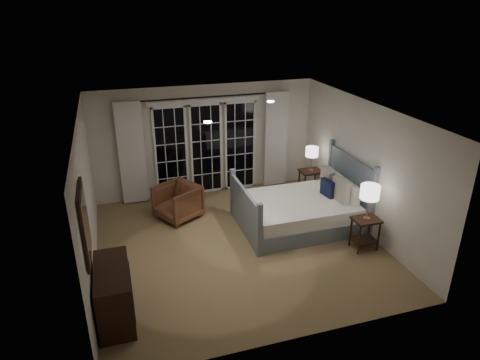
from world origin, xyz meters
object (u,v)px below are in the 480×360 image
object	(u,v)px
lamp_left	(370,192)
dresser	(114,293)
nightstand_left	(365,229)
lamp_right	(312,152)
nightstand_right	(310,179)
armchair	(178,202)
bed	(301,210)

from	to	relation	value
lamp_left	dresser	world-z (taller)	lamp_left
nightstand_left	lamp_right	world-z (taller)	lamp_right
nightstand_right	armchair	distance (m)	3.07
lamp_right	dresser	bearing A→B (deg)	-146.83
lamp_right	dresser	world-z (taller)	lamp_right
bed	nightstand_right	xyz separation A→B (m)	(0.77, 1.19, 0.08)
bed	armchair	bearing A→B (deg)	155.99
nightstand_left	lamp_right	size ratio (longest dim) A/B	1.10
nightstand_right	lamp_left	world-z (taller)	lamp_left
bed	nightstand_right	size ratio (longest dim) A/B	3.66
bed	lamp_right	distance (m)	1.60
nightstand_left	dresser	world-z (taller)	dresser
bed	armchair	distance (m)	2.51
lamp_right	dresser	xyz separation A→B (m)	(-4.42, -2.89, -0.66)
dresser	lamp_right	bearing A→B (deg)	33.17
bed	nightstand_left	world-z (taller)	bed
nightstand_left	nightstand_right	xyz separation A→B (m)	(0.05, 2.34, 0.01)
bed	lamp_right	size ratio (longest dim) A/B	4.14
armchair	lamp_right	bearing A→B (deg)	63.33
nightstand_left	nightstand_right	distance (m)	2.34
nightstand_left	dresser	xyz separation A→B (m)	(-4.37, -0.55, 0.01)
bed	dresser	distance (m)	4.02
armchair	nightstand_right	bearing A→B (deg)	63.33
lamp_right	armchair	distance (m)	3.15
bed	armchair	size ratio (longest dim) A/B	2.86
armchair	dresser	size ratio (longest dim) A/B	0.70
armchair	lamp_left	bearing A→B (deg)	24.47
bed	nightstand_right	bearing A→B (deg)	57.10
dresser	nightstand_left	bearing A→B (deg)	7.18
nightstand_left	lamp_left	xyz separation A→B (m)	(0.00, -0.00, 0.72)
nightstand_left	nightstand_right	size ratio (longest dim) A/B	0.97
nightstand_left	lamp_left	distance (m)	0.72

